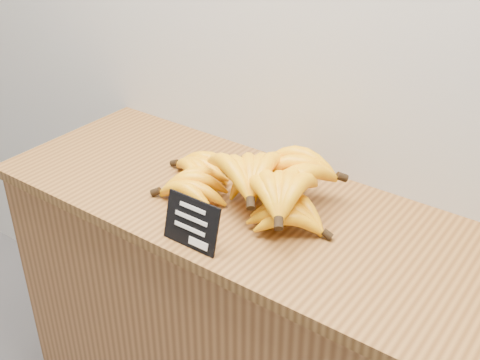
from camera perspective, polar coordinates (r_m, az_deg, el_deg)
name	(u,v)px	position (r m, az deg, el deg)	size (l,w,h in m)	color
counter	(250,343)	(1.80, 0.97, -15.24)	(1.37, 0.50, 0.90)	#955E30
counter_top	(252,208)	(1.51, 1.12, -2.69)	(1.38, 0.54, 0.03)	brown
chalkboard_sign	(191,223)	(1.33, -4.64, -4.09)	(0.14, 0.01, 0.11)	black
banana_pile	(254,181)	(1.46, 1.38, -0.14)	(0.52, 0.34, 0.13)	#FDB30A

